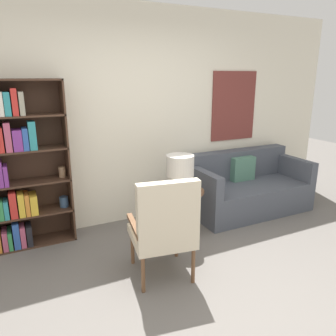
{
  "coord_description": "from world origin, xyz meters",
  "views": [
    {
      "loc": [
        -1.34,
        -1.89,
        1.86
      ],
      "look_at": [
        0.14,
        1.17,
        0.9
      ],
      "focal_mm": 35.0,
      "sensor_mm": 36.0,
      "label": 1
    }
  ],
  "objects_px": {
    "couch": "(246,188)",
    "table_lamp": "(180,169)",
    "bookshelf": "(17,168)",
    "side_table": "(181,195)",
    "armchair": "(165,225)"
  },
  "relations": [
    {
      "from": "armchair",
      "to": "table_lamp",
      "type": "height_order",
      "value": "table_lamp"
    },
    {
      "from": "bookshelf",
      "to": "couch",
      "type": "bearing_deg",
      "value": -4.81
    },
    {
      "from": "couch",
      "to": "table_lamp",
      "type": "xyz_separation_m",
      "value": [
        -1.27,
        -0.36,
        0.54
      ]
    },
    {
      "from": "armchair",
      "to": "table_lamp",
      "type": "bearing_deg",
      "value": 53.0
    },
    {
      "from": "couch",
      "to": "side_table",
      "type": "distance_m",
      "value": 1.27
    },
    {
      "from": "bookshelf",
      "to": "side_table",
      "type": "xyz_separation_m",
      "value": [
        1.7,
        -0.54,
        -0.4
      ]
    },
    {
      "from": "bookshelf",
      "to": "armchair",
      "type": "relative_size",
      "value": 1.82
    },
    {
      "from": "side_table",
      "to": "couch",
      "type": "bearing_deg",
      "value": 13.62
    },
    {
      "from": "armchair",
      "to": "couch",
      "type": "height_order",
      "value": "armchair"
    },
    {
      "from": "armchair",
      "to": "couch",
      "type": "distance_m",
      "value": 2.08
    },
    {
      "from": "bookshelf",
      "to": "side_table",
      "type": "bearing_deg",
      "value": -17.68
    },
    {
      "from": "side_table",
      "to": "table_lamp",
      "type": "height_order",
      "value": "table_lamp"
    },
    {
      "from": "armchair",
      "to": "table_lamp",
      "type": "xyz_separation_m",
      "value": [
        0.51,
        0.68,
        0.28
      ]
    },
    {
      "from": "bookshelf",
      "to": "armchair",
      "type": "xyz_separation_m",
      "value": [
        1.14,
        -1.29,
        -0.35
      ]
    },
    {
      "from": "bookshelf",
      "to": "table_lamp",
      "type": "height_order",
      "value": "bookshelf"
    }
  ]
}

